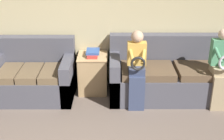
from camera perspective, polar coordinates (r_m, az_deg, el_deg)
wall_back at (r=5.26m, az=-3.88°, el=10.33°), size 6.89×0.06×2.55m
couch_main at (r=5.22m, az=11.02°, el=-1.06°), size 2.07×0.89×0.96m
couch_side at (r=5.28m, az=-14.23°, el=-1.26°), size 1.33×0.89×0.92m
child_left_seated at (r=4.67m, az=4.50°, el=0.68°), size 0.28×0.38×1.19m
child_right_seated at (r=4.93m, az=19.30°, el=0.58°), size 0.31×0.37×1.22m
side_shelf at (r=5.27m, az=-3.53°, el=-0.51°), size 0.49×0.53×0.64m
book_stack at (r=5.13m, az=-3.60°, el=3.13°), size 0.21×0.33×0.09m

